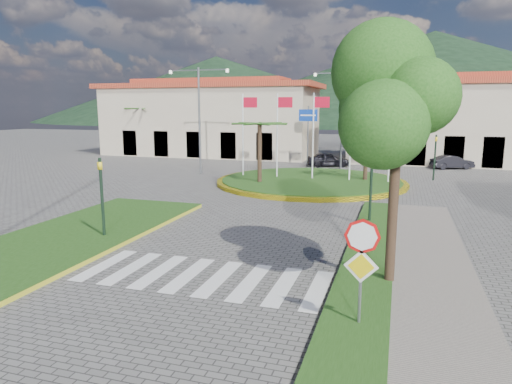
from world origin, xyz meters
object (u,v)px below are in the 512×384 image
(roundabout_island, at_px, (311,181))
(car_dark_b, at_px, (452,162))
(white_van, at_px, (216,150))
(deciduous_tree, at_px, (399,103))
(car_dark_a, at_px, (328,160))
(stop_sign, at_px, (362,256))

(roundabout_island, height_order, car_dark_b, roundabout_island)
(white_van, height_order, car_dark_b, white_van)
(deciduous_tree, height_order, car_dark_a, deciduous_tree)
(stop_sign, bearing_deg, deciduous_tree, 78.82)
(car_dark_b, bearing_deg, stop_sign, 148.34)
(stop_sign, relative_size, car_dark_a, 0.74)
(white_van, bearing_deg, roundabout_island, -148.38)
(white_van, bearing_deg, car_dark_a, -121.75)
(stop_sign, distance_m, deciduous_tree, 4.59)
(roundabout_island, distance_m, stop_sign, 20.69)
(car_dark_a, bearing_deg, white_van, 51.84)
(deciduous_tree, distance_m, car_dark_a, 27.37)
(roundabout_island, bearing_deg, white_van, 131.76)
(stop_sign, xyz_separation_m, white_van, (-17.70, 34.37, -1.11))
(roundabout_island, height_order, car_dark_a, roundabout_island)
(roundabout_island, bearing_deg, car_dark_a, 91.54)
(roundabout_island, bearing_deg, car_dark_b, 47.95)
(car_dark_a, bearing_deg, car_dark_b, -97.64)
(stop_sign, distance_m, car_dark_a, 29.87)
(stop_sign, relative_size, car_dark_b, 0.77)
(deciduous_tree, distance_m, white_van, 36.56)
(roundabout_island, distance_m, white_van, 19.23)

